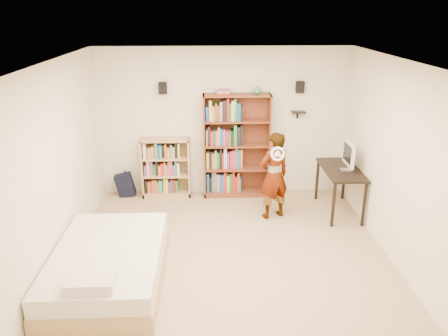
# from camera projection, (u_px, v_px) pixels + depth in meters

# --- Properties ---
(ground) EXTENTS (4.50, 5.00, 0.01)m
(ground) POSITION_uv_depth(u_px,v_px,m) (230.00, 262.00, 6.05)
(ground) COLOR tan
(ground) RESTS_ON ground
(room_shell) EXTENTS (4.52, 5.02, 2.71)m
(room_shell) POSITION_uv_depth(u_px,v_px,m) (231.00, 140.00, 5.43)
(room_shell) COLOR #EBE4C9
(room_shell) RESTS_ON ground
(crown_molding) EXTENTS (4.50, 5.00, 0.06)m
(crown_molding) POSITION_uv_depth(u_px,v_px,m) (231.00, 66.00, 5.12)
(crown_molding) COLOR silver
(crown_molding) RESTS_ON room_shell
(speaker_left) EXTENTS (0.14, 0.12, 0.20)m
(speaker_left) POSITION_uv_depth(u_px,v_px,m) (163.00, 88.00, 7.56)
(speaker_left) COLOR black
(speaker_left) RESTS_ON room_shell
(speaker_right) EXTENTS (0.14, 0.12, 0.20)m
(speaker_right) POSITION_uv_depth(u_px,v_px,m) (300.00, 87.00, 7.65)
(speaker_right) COLOR black
(speaker_right) RESTS_ON room_shell
(wall_shelf) EXTENTS (0.25, 0.16, 0.02)m
(wall_shelf) POSITION_uv_depth(u_px,v_px,m) (298.00, 112.00, 7.82)
(wall_shelf) COLOR black
(wall_shelf) RESTS_ON room_shell
(tall_bookshelf) EXTENTS (1.20, 0.35, 1.89)m
(tall_bookshelf) POSITION_uv_depth(u_px,v_px,m) (236.00, 146.00, 7.90)
(tall_bookshelf) COLOR brown
(tall_bookshelf) RESTS_ON ground
(low_bookshelf) EXTENTS (0.88, 0.33, 1.10)m
(low_bookshelf) POSITION_uv_depth(u_px,v_px,m) (166.00, 168.00, 8.00)
(low_bookshelf) COLOR tan
(low_bookshelf) RESTS_ON ground
(computer_desk) EXTENTS (0.58, 1.16, 0.79)m
(computer_desk) POSITION_uv_depth(u_px,v_px,m) (339.00, 190.00, 7.41)
(computer_desk) COLOR black
(computer_desk) RESTS_ON ground
(imac) EXTENTS (0.17, 0.49, 0.48)m
(imac) POSITION_uv_depth(u_px,v_px,m) (347.00, 157.00, 7.12)
(imac) COLOR silver
(imac) RESTS_ON computer_desk
(daybed) EXTENTS (1.34, 2.06, 0.61)m
(daybed) POSITION_uv_depth(u_px,v_px,m) (108.00, 262.00, 5.50)
(daybed) COLOR silver
(daybed) RESTS_ON ground
(person) EXTENTS (0.63, 0.54, 1.47)m
(person) POSITION_uv_depth(u_px,v_px,m) (274.00, 176.00, 7.12)
(person) COLOR black
(person) RESTS_ON ground
(wii_wheel) EXTENTS (0.23, 0.09, 0.23)m
(wii_wheel) POSITION_uv_depth(u_px,v_px,m) (278.00, 154.00, 6.70)
(wii_wheel) COLOR silver
(wii_wheel) RESTS_ON person
(navy_bag) EXTENTS (0.34, 0.23, 0.45)m
(navy_bag) POSITION_uv_depth(u_px,v_px,m) (125.00, 184.00, 8.09)
(navy_bag) COLOR black
(navy_bag) RESTS_ON ground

